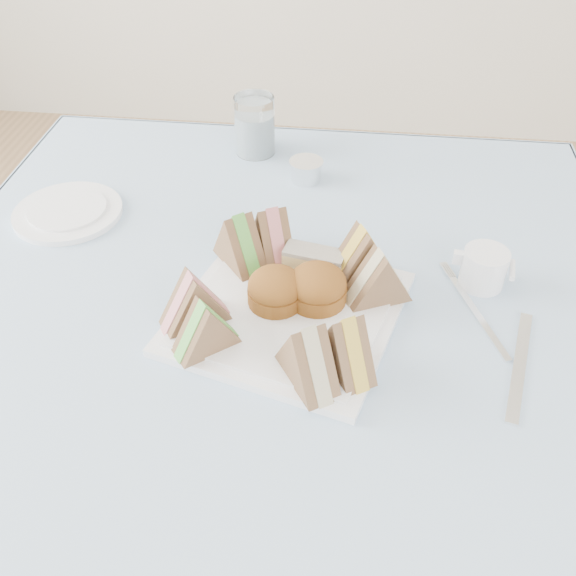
# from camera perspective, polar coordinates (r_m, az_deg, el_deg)

# --- Properties ---
(floor) EXTENTS (4.00, 4.00, 0.00)m
(floor) POSITION_cam_1_polar(r_m,az_deg,el_deg) (1.50, -0.87, -22.66)
(floor) COLOR #9E7751
(floor) RESTS_ON ground
(table) EXTENTS (0.90, 0.90, 0.74)m
(table) POSITION_cam_1_polar(r_m,az_deg,el_deg) (1.18, -1.05, -14.62)
(table) COLOR brown
(table) RESTS_ON floor
(tablecloth) EXTENTS (1.02, 1.02, 0.01)m
(tablecloth) POSITION_cam_1_polar(r_m,az_deg,el_deg) (0.90, -1.33, -1.00)
(tablecloth) COLOR #A9C8F1
(tablecloth) RESTS_ON table
(serving_plate) EXTENTS (0.35, 0.35, 0.01)m
(serving_plate) POSITION_cam_1_polar(r_m,az_deg,el_deg) (0.87, 0.00, -2.21)
(serving_plate) COLOR white
(serving_plate) RESTS_ON tablecloth
(sandwich_fl_a) EXTENTS (0.10, 0.08, 0.08)m
(sandwich_fl_a) POSITION_cam_1_polar(r_m,az_deg,el_deg) (0.83, -8.39, -0.92)
(sandwich_fl_a) COLOR #885D45
(sandwich_fl_a) RESTS_ON serving_plate
(sandwich_fl_b) EXTENTS (0.09, 0.08, 0.07)m
(sandwich_fl_b) POSITION_cam_1_polar(r_m,az_deg,el_deg) (0.79, -7.37, -3.31)
(sandwich_fl_b) COLOR #885D45
(sandwich_fl_b) RESTS_ON serving_plate
(sandwich_fr_a) EXTENTS (0.08, 0.10, 0.08)m
(sandwich_fr_a) POSITION_cam_1_polar(r_m,az_deg,el_deg) (0.76, 5.20, -4.87)
(sandwich_fr_a) COLOR #885D45
(sandwich_fr_a) RESTS_ON serving_plate
(sandwich_fr_b) EXTENTS (0.09, 0.10, 0.08)m
(sandwich_fr_b) POSITION_cam_1_polar(r_m,az_deg,el_deg) (0.75, 1.76, -5.83)
(sandwich_fr_b) COLOR #885D45
(sandwich_fr_b) RESTS_ON serving_plate
(sandwich_bl_a) EXTENTS (0.09, 0.10, 0.08)m
(sandwich_bl_a) POSITION_cam_1_polar(r_m,az_deg,el_deg) (0.92, -4.33, 4.34)
(sandwich_bl_a) COLOR #885D45
(sandwich_bl_a) RESTS_ON serving_plate
(sandwich_bl_b) EXTENTS (0.08, 0.10, 0.08)m
(sandwich_bl_b) POSITION_cam_1_polar(r_m,az_deg,el_deg) (0.93, -1.41, 5.01)
(sandwich_bl_b) COLOR #885D45
(sandwich_bl_b) RESTS_ON serving_plate
(sandwich_br_a) EXTENTS (0.10, 0.08, 0.08)m
(sandwich_br_a) POSITION_cam_1_polar(r_m,az_deg,el_deg) (0.86, 8.06, 1.11)
(sandwich_br_a) COLOR #885D45
(sandwich_br_a) RESTS_ON serving_plate
(sandwich_br_b) EXTENTS (0.11, 0.08, 0.09)m
(sandwich_br_b) POSITION_cam_1_polar(r_m,az_deg,el_deg) (0.89, 6.54, 3.12)
(sandwich_br_b) COLOR #885D45
(sandwich_br_b) RESTS_ON serving_plate
(scone_left) EXTENTS (0.09, 0.09, 0.05)m
(scone_left) POSITION_cam_1_polar(r_m,az_deg,el_deg) (0.85, -1.11, -0.09)
(scone_left) COLOR #915621
(scone_left) RESTS_ON serving_plate
(scone_right) EXTENTS (0.08, 0.08, 0.05)m
(scone_right) POSITION_cam_1_polar(r_m,az_deg,el_deg) (0.86, 2.62, 0.13)
(scone_right) COLOR #915621
(scone_right) RESTS_ON serving_plate
(pastry_slice) EXTENTS (0.09, 0.05, 0.04)m
(pastry_slice) POSITION_cam_1_polar(r_m,az_deg,el_deg) (0.91, 2.35, 2.31)
(pastry_slice) COLOR #DBBE78
(pastry_slice) RESTS_ON serving_plate
(side_plate) EXTENTS (0.23, 0.23, 0.01)m
(side_plate) POSITION_cam_1_polar(r_m,az_deg,el_deg) (1.12, -18.98, 6.38)
(side_plate) COLOR white
(side_plate) RESTS_ON tablecloth
(water_glass) EXTENTS (0.09, 0.09, 0.11)m
(water_glass) POSITION_cam_1_polar(r_m,az_deg,el_deg) (1.21, -2.98, 14.24)
(water_glass) COLOR white
(water_glass) RESTS_ON tablecloth
(tea_strainer) EXTENTS (0.06, 0.06, 0.03)m
(tea_strainer) POSITION_cam_1_polar(r_m,az_deg,el_deg) (1.14, 1.62, 10.31)
(tea_strainer) COLOR silver
(tea_strainer) RESTS_ON tablecloth
(knife) EXTENTS (0.06, 0.19, 0.00)m
(knife) POSITION_cam_1_polar(r_m,az_deg,el_deg) (0.85, 19.88, -6.44)
(knife) COLOR silver
(knife) RESTS_ON tablecloth
(fork) EXTENTS (0.07, 0.16, 0.00)m
(fork) POSITION_cam_1_polar(r_m,az_deg,el_deg) (0.90, 16.58, -2.47)
(fork) COLOR silver
(fork) RESTS_ON tablecloth
(creamer_jug) EXTENTS (0.07, 0.07, 0.06)m
(creamer_jug) POSITION_cam_1_polar(r_m,az_deg,el_deg) (0.94, 17.01, 1.70)
(creamer_jug) COLOR white
(creamer_jug) RESTS_ON tablecloth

